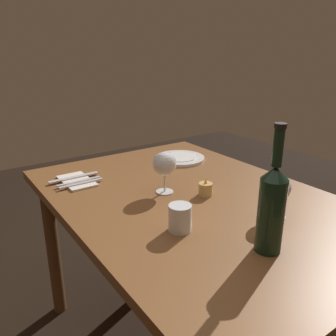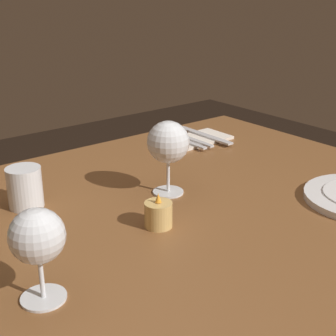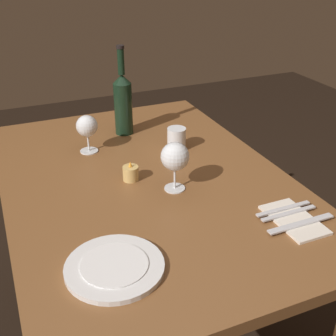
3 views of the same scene
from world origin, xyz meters
The scene contains 9 objects.
dining_table centered at (0.00, 0.00, 0.65)m, with size 1.30×0.90×0.74m.
wine_glass_left centered at (0.10, 0.06, 0.85)m, with size 0.09×0.09×0.16m.
wine_glass_right centered at (-0.27, -0.12, 0.84)m, with size 0.08×0.08×0.14m.
water_tumbler centered at (-0.17, 0.19, 0.78)m, with size 0.07×0.07×0.08m.
votive_candle centered at (-0.01, -0.05, 0.76)m, with size 0.05×0.05×0.07m.
folded_napkin centered at (0.39, 0.30, 0.74)m, with size 0.19×0.11×0.01m.
fork_inner centered at (0.37, 0.30, 0.75)m, with size 0.02×0.18×0.00m.
fork_outer centered at (0.34, 0.30, 0.75)m, with size 0.02×0.18×0.00m.
table_knife centered at (0.42, 0.30, 0.75)m, with size 0.02×0.21×0.00m.
Camera 2 is at (-0.50, -0.69, 1.16)m, focal length 52.12 mm.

